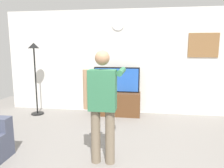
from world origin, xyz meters
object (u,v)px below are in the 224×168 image
Objects in this scene: tv_stand at (116,104)px; person_standing_nearer_lamp at (103,101)px; framed_picture at (203,45)px; floor_lamp at (35,64)px; television at (117,80)px; wall_clock at (118,24)px.

person_standing_nearer_lamp is at bearing -87.52° from tv_stand.
framed_picture is (2.11, 0.30, 1.49)m from tv_stand.
framed_picture reaches higher than floor_lamp.
television is 0.69× the size of person_standing_nearer_lamp.
tv_stand is at bearing 6.47° from floor_lamp.
tv_stand is at bearing 92.48° from person_standing_nearer_lamp.
floor_lamp is 1.10× the size of person_standing_nearer_lamp.
wall_clock is 0.19× the size of person_standing_nearer_lamp.
wall_clock reaches higher than floor_lamp.
wall_clock is 2.35m from floor_lamp.
television is (0.00, 0.05, 0.62)m from tv_stand.
tv_stand is 3.75× the size of wall_clock.
tv_stand is 0.72× the size of person_standing_nearer_lamp.
television is at bearing 7.74° from floor_lamp.
person_standing_nearer_lamp is (0.10, -2.38, 0.03)m from television.
floor_lamp reaches higher than person_standing_nearer_lamp.
wall_clock reaches higher than framed_picture.
floor_lamp reaches higher than television.
television is 2.30m from framed_picture.
person_standing_nearer_lamp is at bearing -87.57° from television.
wall_clock is at bearing 92.20° from person_standing_nearer_lamp.
wall_clock is 2.18m from framed_picture.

